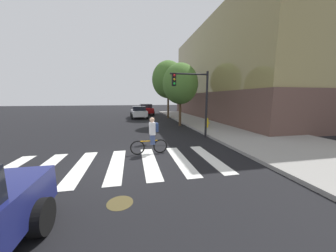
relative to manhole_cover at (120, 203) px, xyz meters
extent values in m
plane|color=black|center=(-0.29, 2.62, 0.00)|extent=(120.00, 120.00, 0.00)
cube|color=gray|center=(8.46, 2.62, 0.07)|extent=(6.50, 50.00, 0.15)
cube|color=silver|center=(-4.13, 2.62, 0.00)|extent=(0.55, 3.54, 0.01)
cube|color=silver|center=(-2.85, 2.62, 0.00)|extent=(0.55, 3.54, 0.01)
cube|color=silver|center=(-1.57, 2.62, 0.00)|extent=(0.55, 3.54, 0.01)
cube|color=silver|center=(-0.29, 2.62, 0.00)|extent=(0.55, 3.54, 0.01)
cube|color=silver|center=(0.99, 2.62, 0.00)|extent=(0.55, 3.54, 0.01)
cube|color=silver|center=(2.27, 2.62, 0.00)|extent=(0.55, 3.54, 0.01)
cube|color=silver|center=(3.55, 2.62, 0.00)|extent=(0.55, 3.54, 0.01)
cylinder|color=#473D1E|center=(0.00, 0.00, 0.00)|extent=(0.64, 0.64, 0.01)
cylinder|color=black|center=(-1.36, -0.70, 0.34)|extent=(0.24, 0.68, 0.68)
cube|color=silver|center=(1.19, 18.87, 0.65)|extent=(1.98, 4.47, 0.67)
cube|color=black|center=(1.20, 18.73, 1.25)|extent=(1.67, 2.17, 0.52)
cylinder|color=black|center=(0.21, 20.23, 0.32)|extent=(0.26, 0.66, 0.65)
cylinder|color=black|center=(2.04, 20.32, 0.32)|extent=(0.26, 0.66, 0.65)
cylinder|color=black|center=(0.35, 17.43, 0.32)|extent=(0.26, 0.66, 0.65)
cylinder|color=black|center=(2.18, 17.52, 0.32)|extent=(0.26, 0.66, 0.65)
cube|color=maroon|center=(2.43, 23.47, 0.72)|extent=(2.07, 4.86, 0.73)
cube|color=black|center=(2.43, 23.31, 1.37)|extent=(1.79, 2.35, 0.57)
cylinder|color=black|center=(1.38, 24.98, 0.35)|extent=(0.27, 0.72, 0.71)
cylinder|color=black|center=(3.39, 25.03, 0.35)|extent=(0.27, 0.72, 0.71)
cylinder|color=black|center=(1.47, 21.90, 0.35)|extent=(0.27, 0.72, 0.71)
cylinder|color=black|center=(3.48, 21.96, 0.35)|extent=(0.27, 0.72, 0.71)
torus|color=black|center=(1.59, 3.70, 0.33)|extent=(0.66, 0.09, 0.66)
torus|color=black|center=(0.55, 3.65, 0.33)|extent=(0.66, 0.09, 0.66)
cylinder|color=orange|center=(1.07, 3.68, 0.61)|extent=(0.89, 0.10, 0.05)
cylinder|color=orange|center=(1.23, 3.69, 0.68)|extent=(0.04, 0.04, 0.45)
cube|color=#384772|center=(1.23, 3.69, 0.73)|extent=(0.21, 0.29, 0.56)
cube|color=silver|center=(1.23, 3.69, 1.18)|extent=(0.26, 0.37, 0.56)
sphere|color=tan|center=(1.23, 3.69, 1.58)|extent=(0.22, 0.22, 0.22)
cube|color=navy|center=(1.41, 3.69, 1.23)|extent=(0.17, 0.29, 0.40)
cylinder|color=black|center=(5.05, 6.45, 2.10)|extent=(0.14, 0.14, 4.20)
cylinder|color=black|center=(3.85, 6.45, 4.00)|extent=(2.40, 0.10, 0.10)
cube|color=black|center=(2.89, 6.45, 3.65)|extent=(0.24, 0.20, 0.76)
sphere|color=red|center=(2.89, 6.34, 3.89)|extent=(0.14, 0.14, 0.14)
sphere|color=gold|center=(2.89, 6.34, 3.65)|extent=(0.14, 0.14, 0.14)
sphere|color=green|center=(2.89, 6.34, 3.41)|extent=(0.14, 0.14, 0.14)
cylinder|color=gold|center=(6.41, 9.25, 0.47)|extent=(0.22, 0.22, 0.65)
sphere|color=gold|center=(6.41, 9.25, 0.84)|extent=(0.18, 0.18, 0.18)
cylinder|color=gold|center=(6.57, 9.25, 0.50)|extent=(0.12, 0.09, 0.09)
cylinder|color=#4C3823|center=(4.69, 11.48, 1.27)|extent=(0.24, 0.24, 2.55)
ellipsoid|color=#47722D|center=(4.69, 11.48, 3.82)|extent=(3.18, 3.18, 3.65)
cylinder|color=#4C3823|center=(4.90, 17.96, 1.61)|extent=(0.24, 0.24, 3.23)
ellipsoid|color=#47722D|center=(4.90, 17.96, 4.84)|extent=(4.02, 4.02, 4.63)
cube|color=brown|center=(15.83, 16.59, 1.60)|extent=(14.24, 23.01, 3.20)
cube|color=olive|center=(15.83, 16.59, 7.23)|extent=(13.95, 22.55, 8.08)
camera|label=1|loc=(0.37, -4.07, 2.53)|focal=18.64mm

